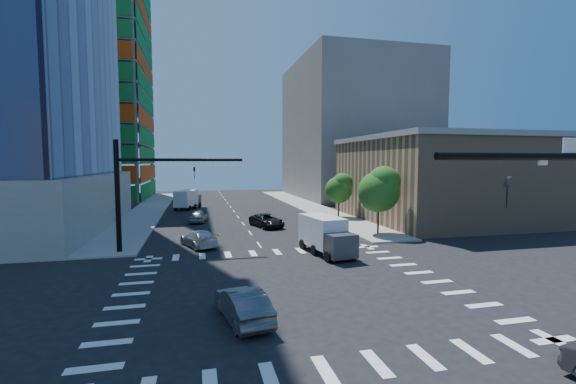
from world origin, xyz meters
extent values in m
plane|color=black|center=(0.00, 0.00, 0.00)|extent=(160.00, 160.00, 0.00)
cube|color=silver|center=(0.00, 0.00, 0.01)|extent=(20.00, 20.00, 0.01)
cube|color=#9A9692|center=(12.50, 40.00, 0.07)|extent=(5.00, 60.00, 0.15)
cube|color=#9A9692|center=(-12.50, 40.00, 0.07)|extent=(5.00, 60.00, 0.15)
cube|color=#167C30|center=(-14.90, 62.00, 24.50)|extent=(0.12, 24.00, 49.00)
cube|color=#CB430B|center=(-27.50, 49.40, 24.50)|extent=(24.00, 0.12, 49.00)
cube|color=#A1805D|center=(25.00, 22.00, 5.00)|extent=(20.00, 22.00, 10.00)
cube|color=gray|center=(25.00, 22.00, 10.30)|extent=(20.50, 22.50, 0.60)
cube|color=slate|center=(27.00, 55.00, 14.00)|extent=(24.00, 30.00, 28.00)
cylinder|color=black|center=(6.50, -11.50, 7.55)|extent=(10.00, 0.24, 0.24)
imported|color=black|center=(4.00, -11.50, 6.45)|extent=(0.16, 0.20, 1.00)
cube|color=white|center=(6.50, -11.50, 7.90)|extent=(0.90, 0.04, 0.50)
cylinder|color=black|center=(-11.50, 11.50, 4.65)|extent=(0.40, 0.40, 9.00)
cylinder|color=black|center=(-6.50, 11.50, 7.55)|extent=(10.00, 0.24, 0.24)
imported|color=black|center=(-5.50, 11.50, 6.45)|extent=(0.16, 0.20, 1.00)
cylinder|color=#382316|center=(12.50, 14.00, 1.29)|extent=(0.20, 0.20, 2.27)
sphere|color=#1D4713|center=(12.50, 14.00, 4.38)|extent=(4.16, 4.16, 4.16)
sphere|color=#357B29|center=(12.90, 13.70, 5.35)|extent=(3.25, 3.25, 3.25)
cylinder|color=#382316|center=(12.80, 26.00, 1.11)|extent=(0.20, 0.20, 1.92)
sphere|color=#1D4713|center=(12.80, 26.00, 3.72)|extent=(3.52, 3.52, 3.52)
sphere|color=#357B29|center=(13.20, 25.70, 4.55)|extent=(2.75, 2.75, 2.75)
imported|color=black|center=(2.34, 21.18, 0.75)|extent=(3.81, 5.83, 1.49)
imported|color=silver|center=(-5.24, 12.56, 0.72)|extent=(3.64, 5.37, 1.44)
imported|color=#95979C|center=(-5.20, 26.45, 0.74)|extent=(2.51, 4.60, 1.48)
imported|color=#545359|center=(-3.34, -4.01, 0.77)|extent=(2.48, 4.88, 1.54)
cube|color=silver|center=(4.72, 7.21, 1.76)|extent=(2.90, 4.91, 2.41)
cube|color=#3A3B41|center=(4.72, 7.21, 1.16)|extent=(2.36, 1.97, 1.76)
cube|color=silver|center=(-6.66, 40.54, 1.76)|extent=(3.68, 5.12, 2.41)
cube|color=#3A3B41|center=(-6.66, 40.54, 1.16)|extent=(2.57, 2.30, 1.76)
camera|label=1|loc=(-5.30, -21.44, 7.38)|focal=24.00mm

